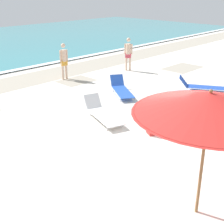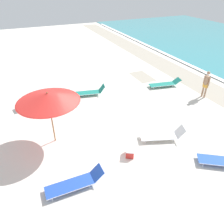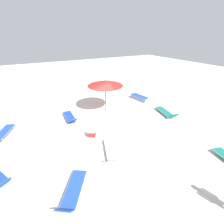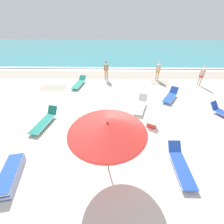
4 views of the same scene
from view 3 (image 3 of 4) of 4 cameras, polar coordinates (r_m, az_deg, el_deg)
ground_plane at (r=10.92m, az=-3.64°, el=-4.44°), size 60.00×60.00×0.16m
beach_umbrella at (r=11.77m, az=-2.59°, el=10.94°), size 2.75×2.75×2.61m
lounger_stack at (r=14.83m, az=10.37°, el=5.34°), size 0.98×2.00×0.41m
sun_lounger_beside_umbrella at (r=11.62m, az=-36.48°, el=-6.66°), size 1.46×2.31×0.49m
sun_lounger_near_water_left at (r=11.57m, az=-15.76°, el=-1.87°), size 0.63×2.19×0.55m
sun_lounger_near_water_right at (r=12.54m, az=20.02°, el=-0.15°), size 1.05×2.31×0.62m
sun_lounger_mid_beach_solo at (r=8.19m, az=-0.16°, el=-14.38°), size 1.25×2.17×0.63m
sun_lounger_mid_beach_pair_b at (r=6.80m, az=-14.76°, el=-27.31°), size 1.62×2.03×0.62m
cooler_box at (r=9.53m, az=-7.81°, el=-8.05°), size 0.61×0.56×0.37m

